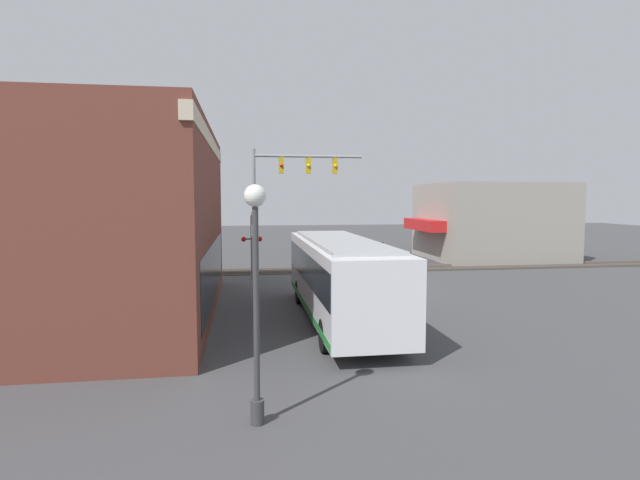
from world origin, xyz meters
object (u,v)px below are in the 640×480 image
parked_car_black (316,243)px  pedestrian_near_bus (381,293)px  streetlamp (256,283)px  crossing_signal (252,239)px  city_bus (340,276)px  parked_car_red (367,251)px

parked_car_black → pedestrian_near_bus: (-23.97, 0.84, 0.17)m
pedestrian_near_bus → parked_car_black: bearing=-2.0°
streetlamp → parked_car_black: 33.31m
crossing_signal → streetlamp: size_ratio=0.79×
streetlamp → pedestrian_near_bus: bearing=-29.8°
parked_car_black → streetlamp: bearing=169.9°
city_bus → crossing_signal: size_ratio=2.90×
crossing_signal → parked_car_red: (7.50, -8.48, -1.61)m
streetlamp → pedestrian_near_bus: (8.75, -5.02, -2.01)m
city_bus → parked_car_black: (24.55, -2.60, -0.99)m
crossing_signal → parked_car_black: 15.77m
city_bus → parked_car_red: (17.43, -5.40, -1.00)m
parked_car_red → pedestrian_near_bus: bearing=167.8°
city_bus → parked_car_black: 24.71m
crossing_signal → parked_car_red: size_ratio=0.78×
parked_car_red → parked_car_black: parked_car_black is taller
city_bus → streetlamp: streetlamp is taller
crossing_signal → parked_car_red: crossing_signal is taller
streetlamp → parked_car_red: (25.59, -8.66, -2.19)m
city_bus → parked_car_red: bearing=-17.2°
streetlamp → parked_car_black: size_ratio=1.05×
streetlamp → parked_car_red: size_ratio=0.99×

